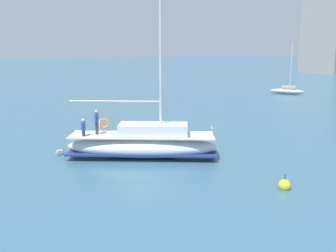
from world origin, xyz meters
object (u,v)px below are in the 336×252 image
at_px(seagull, 60,151).
at_px(main_sailboat, 143,143).
at_px(moored_sloop_far, 287,90).
at_px(mooring_buoy, 285,185).

bearing_deg(seagull, main_sailboat, 50.63).
distance_m(main_sailboat, moored_sloop_far, 37.83).
bearing_deg(main_sailboat, mooring_buoy, 18.62).
relative_size(main_sailboat, seagull, 17.56).
height_order(main_sailboat, seagull, main_sailboat).
distance_m(main_sailboat, seagull, 5.57).
bearing_deg(mooring_buoy, seagull, -149.51).
distance_m(main_sailboat, mooring_buoy, 9.30).
height_order(moored_sloop_far, seagull, moored_sloop_far).
xyz_separation_m(main_sailboat, mooring_buoy, (8.78, 2.96, -0.73)).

